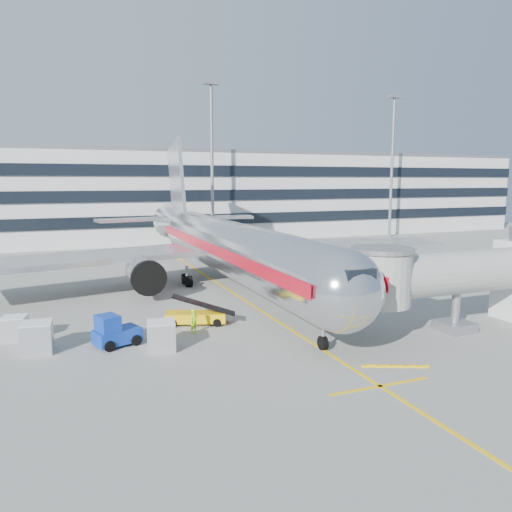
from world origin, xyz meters
name	(u,v)px	position (x,y,z in m)	size (l,w,h in m)	color
ground	(272,317)	(0.00, 0.00, 0.00)	(180.00, 180.00, 0.00)	gray
lead_in_line	(230,291)	(0.00, 10.00, 0.01)	(0.25, 70.00, 0.01)	yellow
stop_bar	(380,386)	(0.00, -14.00, 0.01)	(6.00, 0.25, 0.01)	yellow
main_jet	(224,245)	(0.00, 11.72, 4.23)	(50.95, 48.70, 16.06)	silver
jet_bridge	(476,275)	(12.18, -8.00, 3.87)	(17.80, 4.50, 7.00)	silver
terminal	(145,195)	(0.00, 57.95, 7.80)	(150.00, 24.25, 15.60)	silver
light_mast_centre	(212,152)	(8.00, 42.00, 14.88)	(2.40, 1.20, 25.45)	gray
light_mast_east	(392,156)	(42.00, 42.00, 14.88)	(2.40, 1.20, 25.45)	gray
belt_loader	(196,316)	(-5.91, 0.42, 0.62)	(4.69, 2.96, 2.20)	yellow
baggage_tug	(114,332)	(-12.00, -2.48, 0.92)	(3.18, 2.54, 2.10)	#0E319D
cargo_container_left	(15,328)	(-17.99, 1.17, 0.82)	(1.79, 1.79, 1.63)	silver
cargo_container_right	(37,337)	(-16.53, -1.90, 0.95)	(1.91, 1.91, 1.90)	silver
cargo_container_front	(161,336)	(-9.36, -4.25, 0.92)	(1.97, 1.97, 1.82)	silver
ramp_worker	(194,321)	(-6.62, -1.79, 0.87)	(0.63, 0.41, 1.73)	#A9F519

